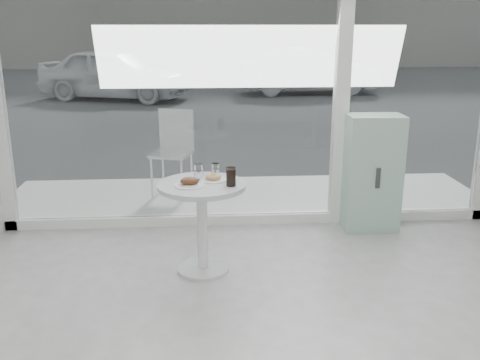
{
  "coord_description": "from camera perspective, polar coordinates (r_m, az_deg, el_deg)",
  "views": [
    {
      "loc": [
        -0.47,
        -2.26,
        2.0
      ],
      "look_at": [
        -0.2,
        1.7,
        0.85
      ],
      "focal_mm": 40.0,
      "sensor_mm": 36.0,
      "label": 1
    }
  ],
  "objects": [
    {
      "name": "water_tumbler_a",
      "position": [
        4.45,
        -4.44,
        0.8
      ],
      "size": [
        0.08,
        0.08,
        0.13
      ],
      "color": "white",
      "rests_on": "main_table"
    },
    {
      "name": "plate_donut",
      "position": [
        4.4,
        -2.87,
        0.19
      ],
      "size": [
        0.22,
        0.22,
        0.05
      ],
      "color": "white",
      "rests_on": "main_table"
    },
    {
      "name": "storefront",
      "position": [
        5.29,
        2.07,
        13.04
      ],
      "size": [
        5.0,
        0.14,
        3.0
      ],
      "color": "white",
      "rests_on": "ground"
    },
    {
      "name": "room_shell",
      "position": [
        1.76,
        11.84,
        12.71
      ],
      "size": [
        6.0,
        6.0,
        6.0
      ],
      "color": "silver",
      "rests_on": "ground"
    },
    {
      "name": "main_table",
      "position": [
        4.4,
        -4.08,
        -3.09
      ],
      "size": [
        0.72,
        0.72,
        0.77
      ],
      "color": "white",
      "rests_on": "ground"
    },
    {
      "name": "car_white",
      "position": [
        15.4,
        -13.27,
        10.96
      ],
      "size": [
        4.46,
        2.94,
        1.41
      ],
      "primitive_type": "imported",
      "rotation": [
        0.0,
        0.0,
        1.23
      ],
      "color": "silver",
      "rests_on": "street"
    },
    {
      "name": "water_tumbler_b",
      "position": [
        4.53,
        -2.65,
        1.03
      ],
      "size": [
        0.07,
        0.07,
        0.11
      ],
      "color": "white",
      "rests_on": "main_table"
    },
    {
      "name": "mint_cabinet",
      "position": [
        5.49,
        13.91,
        0.73
      ],
      "size": [
        0.55,
        0.39,
        1.17
      ],
      "rotation": [
        0.0,
        0.0,
        -0.03
      ],
      "color": "#8AB09B",
      "rests_on": "ground"
    },
    {
      "name": "car_silver",
      "position": [
        16.43,
        7.24,
        11.44
      ],
      "size": [
        4.16,
        1.65,
        1.35
      ],
      "primitive_type": "imported",
      "rotation": [
        0.0,
        0.0,
        1.63
      ],
      "color": "#9D9FA4",
      "rests_on": "street"
    },
    {
      "name": "patio_deck",
      "position": [
        6.39,
        0.52,
        -1.82
      ],
      "size": [
        5.6,
        1.6,
        0.05
      ],
      "primitive_type": "cube",
      "color": "silver",
      "rests_on": "ground"
    },
    {
      "name": "patio_chair",
      "position": [
        6.39,
        -7.12,
        3.55
      ],
      "size": [
        0.54,
        0.54,
        1.0
      ],
      "rotation": [
        0.0,
        0.0,
        -0.29
      ],
      "color": "white",
      "rests_on": "patio_deck"
    },
    {
      "name": "street",
      "position": [
        18.37,
        -2.42,
        9.94
      ],
      "size": [
        40.0,
        24.0,
        0.0
      ],
      "primitive_type": "cube",
      "color": "#313131",
      "rests_on": "ground"
    },
    {
      "name": "cola_glass",
      "position": [
        4.24,
        -0.97,
        0.31
      ],
      "size": [
        0.08,
        0.08,
        0.15
      ],
      "color": "white",
      "rests_on": "main_table"
    },
    {
      "name": "plate_fritter",
      "position": [
        4.27,
        -5.35,
        -0.28
      ],
      "size": [
        0.25,
        0.25,
        0.07
      ],
      "color": "white",
      "rests_on": "main_table"
    }
  ]
}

